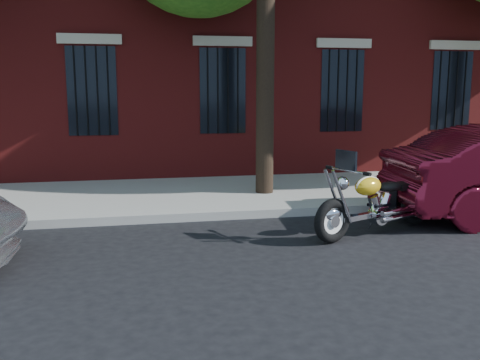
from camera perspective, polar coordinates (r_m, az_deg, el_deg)
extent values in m
plane|color=black|center=(8.22, 4.06, -6.26)|extent=(120.00, 120.00, 0.00)
cube|color=gray|center=(9.49, 1.87, -3.58)|extent=(40.00, 0.16, 0.15)
cube|color=gray|center=(11.29, -0.30, -1.43)|extent=(40.00, 3.60, 0.15)
cube|color=black|center=(12.90, -1.89, 9.46)|extent=(1.10, 0.14, 2.00)
cube|color=#B2A893|center=(12.91, -1.90, 14.57)|extent=(1.40, 0.20, 0.22)
cylinder|color=black|center=(12.82, -1.83, 9.46)|extent=(0.04, 0.04, 2.00)
cylinder|color=black|center=(10.83, 2.71, 10.99)|extent=(0.36, 0.36, 5.00)
torus|color=black|center=(7.99, 9.82, -4.31)|extent=(0.68, 0.40, 0.67)
torus|color=black|center=(9.39, 18.22, -2.55)|extent=(0.68, 0.40, 0.67)
cylinder|color=white|center=(7.99, 9.82, -4.31)|extent=(0.49, 0.25, 0.50)
cylinder|color=white|center=(9.39, 18.22, -2.55)|extent=(0.49, 0.25, 0.50)
ellipsoid|color=white|center=(7.97, 9.84, -3.61)|extent=(0.38, 0.26, 0.19)
ellipsoid|color=yellow|center=(9.37, 18.26, -1.83)|extent=(0.38, 0.27, 0.19)
cube|color=white|center=(8.67, 14.36, -3.50)|extent=(1.43, 0.69, 0.08)
cylinder|color=white|center=(8.71, 14.57, -3.58)|extent=(0.37, 0.29, 0.32)
cylinder|color=white|center=(8.98, 17.56, -3.26)|extent=(1.19, 0.58, 0.09)
ellipsoid|color=yellow|center=(8.42, 13.49, -0.64)|extent=(0.57, 0.46, 0.29)
ellipsoid|color=black|center=(8.80, 15.68, -0.69)|extent=(0.56, 0.46, 0.15)
cube|color=black|center=(9.51, 16.90, -1.66)|extent=(0.51, 0.34, 0.38)
cube|color=black|center=(9.20, 19.43, -2.17)|extent=(0.51, 0.34, 0.38)
cylinder|color=white|center=(8.05, 11.41, 1.00)|extent=(0.34, 0.74, 0.04)
sphere|color=white|center=(8.00, 10.86, -0.34)|extent=(0.26, 0.26, 0.20)
cube|color=black|center=(7.99, 11.24, 2.11)|extent=(0.20, 0.39, 0.28)
cube|color=red|center=(9.39, 21.15, 1.08)|extent=(0.21, 0.10, 0.14)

